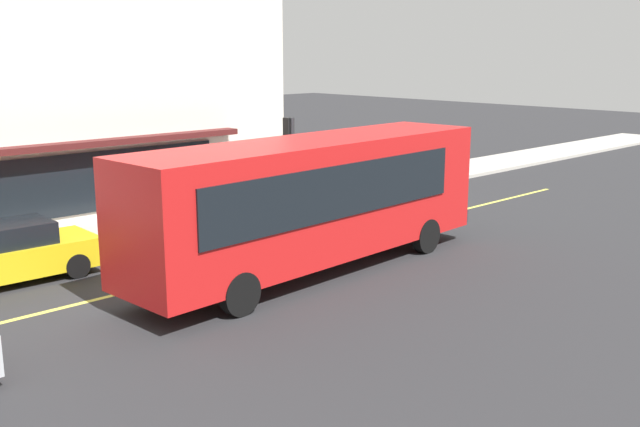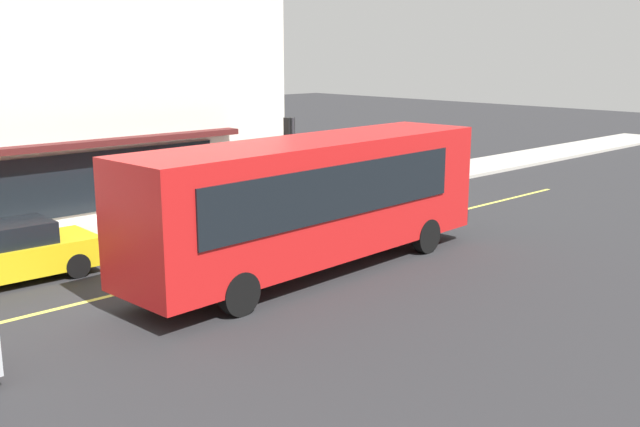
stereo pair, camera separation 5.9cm
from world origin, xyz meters
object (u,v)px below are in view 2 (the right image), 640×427
traffic_light (290,140)px  pedestrian_near_storefront (344,169)px  bus (314,197)px  car_yellow (7,253)px  pedestrian_waiting (218,180)px  pedestrian_at_corner (327,171)px

traffic_light → pedestrian_near_storefront: traffic_light is taller
bus → car_yellow: bearing=144.2°
bus → pedestrian_near_storefront: size_ratio=7.17×
bus → pedestrian_near_storefront: 10.29m
pedestrian_waiting → traffic_light: bearing=-28.7°
pedestrian_at_corner → bus: bearing=-135.7°
pedestrian_at_corner → traffic_light: bearing=177.1°
car_yellow → pedestrian_at_corner: pedestrian_at_corner is taller
bus → pedestrian_waiting: size_ratio=6.58×
pedestrian_near_storefront → pedestrian_at_corner: size_ratio=0.89×
bus → pedestrian_at_corner: 9.10m
bus → traffic_light: (4.70, 6.43, 0.55)m
traffic_light → car_yellow: size_ratio=0.74×
car_yellow → pedestrian_at_corner: (12.81, 1.77, 0.47)m
traffic_light → pedestrian_near_storefront: 3.40m
bus → car_yellow: bus is taller
traffic_light → pedestrian_waiting: size_ratio=1.87×
bus → pedestrian_near_storefront: bus is taller
pedestrian_near_storefront → pedestrian_waiting: (-5.40, 1.01, 0.09)m
traffic_light → pedestrian_waiting: (-2.34, 1.28, -1.36)m
bus → traffic_light: bearing=53.8°
pedestrian_at_corner → pedestrian_waiting: pedestrian_at_corner is taller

